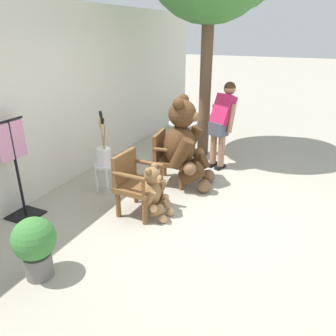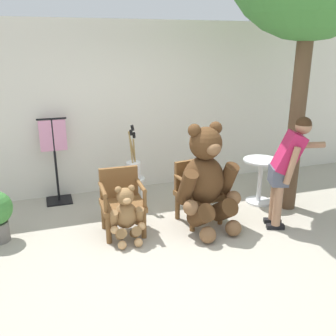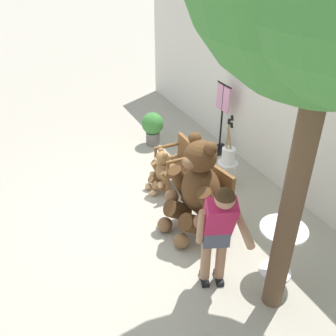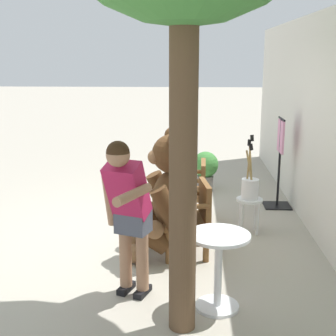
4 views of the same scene
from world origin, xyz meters
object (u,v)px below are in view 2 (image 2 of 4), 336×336
(clothing_display_stand, at_px, (55,159))
(wooden_chair_right, at_px, (197,190))
(teddy_bear_large, at_px, (206,179))
(white_stool, at_px, (134,185))
(teddy_bear_small, at_px, (126,215))
(brush_bucket, at_px, (134,168))
(wooden_chair_left, at_px, (122,200))
(round_side_table, at_px, (260,176))
(person_visitor, at_px, (287,164))

(clothing_display_stand, bearing_deg, wooden_chair_right, -35.74)
(teddy_bear_large, height_order, white_stool, teddy_bear_large)
(teddy_bear_small, height_order, brush_bucket, brush_bucket)
(wooden_chair_right, height_order, brush_bucket, brush_bucket)
(wooden_chair_left, xyz_separation_m, round_side_table, (2.28, 0.26, -0.01))
(brush_bucket, distance_m, clothing_display_stand, 1.26)
(wooden_chair_left, distance_m, wooden_chair_right, 1.08)
(wooden_chair_left, distance_m, teddy_bear_small, 0.30)
(wooden_chair_left, relative_size, wooden_chair_right, 1.00)
(teddy_bear_large, xyz_separation_m, person_visitor, (1.03, -0.31, 0.20))
(person_visitor, bearing_deg, white_stool, 143.25)
(teddy_bear_large, xyz_separation_m, brush_bucket, (-0.75, 1.02, -0.09))
(person_visitor, xyz_separation_m, round_side_table, (0.14, 0.83, -0.47))
(wooden_chair_right, bearing_deg, person_visitor, -28.37)
(wooden_chair_left, bearing_deg, brush_bucket, 65.12)
(clothing_display_stand, bearing_deg, white_stool, -26.94)
(round_side_table, relative_size, clothing_display_stand, 0.53)
(wooden_chair_left, relative_size, clothing_display_stand, 0.63)
(white_stool, bearing_deg, person_visitor, -36.75)
(teddy_bear_large, bearing_deg, clothing_display_stand, 139.64)
(wooden_chair_left, bearing_deg, teddy_bear_large, -13.21)
(wooden_chair_right, relative_size, round_side_table, 1.19)
(round_side_table, bearing_deg, clothing_display_stand, 160.61)
(teddy_bear_large, bearing_deg, wooden_chair_left, 166.79)
(wooden_chair_right, height_order, clothing_display_stand, clothing_display_stand)
(white_stool, relative_size, brush_bucket, 0.55)
(teddy_bear_large, relative_size, clothing_display_stand, 1.07)
(teddy_bear_small, height_order, person_visitor, person_visitor)
(teddy_bear_small, bearing_deg, wooden_chair_right, 14.52)
(teddy_bear_small, relative_size, brush_bucket, 0.90)
(wooden_chair_right, bearing_deg, round_side_table, 12.31)
(person_visitor, bearing_deg, wooden_chair_left, 165.12)
(white_stool, bearing_deg, wooden_chair_right, -46.20)
(white_stool, distance_m, brush_bucket, 0.27)
(brush_bucket, relative_size, round_side_table, 1.16)
(teddy_bear_large, distance_m, clothing_display_stand, 2.45)
(teddy_bear_small, distance_m, clothing_display_stand, 1.82)
(wooden_chair_left, bearing_deg, clothing_display_stand, 119.91)
(wooden_chair_left, xyz_separation_m, white_stool, (0.35, 0.76, -0.11))
(teddy_bear_large, relative_size, brush_bucket, 1.75)
(wooden_chair_left, xyz_separation_m, teddy_bear_small, (-0.00, -0.28, -0.10))
(person_visitor, height_order, round_side_table, person_visitor)
(teddy_bear_small, relative_size, clothing_display_stand, 0.55)
(wooden_chair_right, height_order, teddy_bear_large, teddy_bear_large)
(wooden_chair_right, height_order, person_visitor, person_visitor)
(person_visitor, distance_m, brush_bucket, 2.24)
(wooden_chair_left, relative_size, person_visitor, 0.56)
(wooden_chair_left, height_order, teddy_bear_small, wooden_chair_left)
(wooden_chair_right, bearing_deg, white_stool, 133.80)
(brush_bucket, bearing_deg, wooden_chair_right, -46.13)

